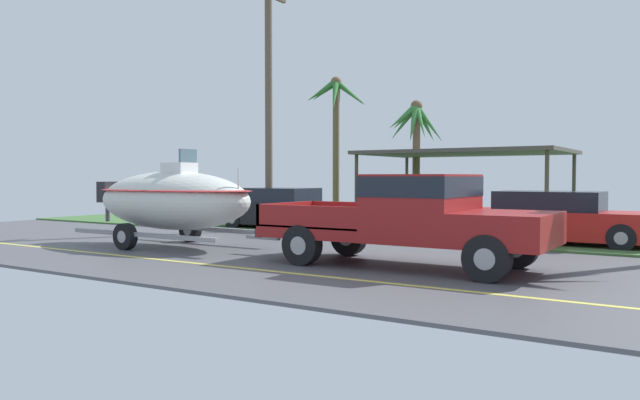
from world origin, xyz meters
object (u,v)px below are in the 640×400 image
at_px(parked_sedan_far, 282,209).
at_px(carport_awning, 466,154).
at_px(palm_tree_far_right, 416,129).
at_px(parked_sedan_near, 556,219).
at_px(boat_on_trailer, 172,200).
at_px(utility_pole, 269,99).
at_px(pickup_truck_towing, 420,215).
at_px(palm_tree_near_right, 336,109).

xyz_separation_m(parked_sedan_far, carport_awning, (3.92, 6.85, 1.98)).
height_order(parked_sedan_far, palm_tree_far_right, palm_tree_far_right).
height_order(parked_sedan_near, carport_awning, carport_awning).
relative_size(boat_on_trailer, utility_pole, 0.72).
bearing_deg(utility_pole, parked_sedan_near, 3.38).
relative_size(parked_sedan_near, parked_sedan_far, 1.04).
distance_m(pickup_truck_towing, utility_pole, 9.65).
xyz_separation_m(parked_sedan_near, palm_tree_far_right, (-7.65, 8.53, 3.19)).
distance_m(pickup_truck_towing, palm_tree_near_right, 17.13).
relative_size(parked_sedan_far, utility_pole, 0.53).
height_order(palm_tree_far_right, utility_pole, utility_pole).
distance_m(carport_awning, palm_tree_far_right, 3.49).
bearing_deg(boat_on_trailer, parked_sedan_near, 34.92).
relative_size(boat_on_trailer, parked_sedan_near, 1.31).
relative_size(parked_sedan_near, utility_pole, 0.55).
bearing_deg(carport_awning, parked_sedan_near, -55.00).
distance_m(parked_sedan_near, palm_tree_far_right, 11.90).
xyz_separation_m(pickup_truck_towing, boat_on_trailer, (-6.68, 0.00, 0.16)).
xyz_separation_m(boat_on_trailer, parked_sedan_far, (-0.70, 5.64, -0.50)).
distance_m(parked_sedan_far, palm_tree_far_right, 9.14).
xyz_separation_m(boat_on_trailer, palm_tree_near_right, (-3.28, 13.39, 3.70)).
bearing_deg(pickup_truck_towing, parked_sedan_far, 142.63).
bearing_deg(carport_awning, palm_tree_near_right, 172.18).
bearing_deg(utility_pole, palm_tree_far_right, 82.33).
bearing_deg(pickup_truck_towing, parked_sedan_near, 76.46).
bearing_deg(parked_sedan_far, palm_tree_near_right, 108.41).
height_order(carport_awning, palm_tree_far_right, palm_tree_far_right).
xyz_separation_m(carport_awning, utility_pole, (-4.05, -7.41, 1.62)).
distance_m(pickup_truck_towing, boat_on_trailer, 6.69).
xyz_separation_m(pickup_truck_towing, utility_pole, (-7.52, 5.09, 3.26)).
relative_size(pickup_truck_towing, parked_sedan_far, 1.34).
bearing_deg(palm_tree_near_right, boat_on_trailer, -76.23).
bearing_deg(pickup_truck_towing, carport_awning, 105.52).
xyz_separation_m(carport_awning, palm_tree_near_right, (-6.50, 0.89, 2.22)).
height_order(parked_sedan_near, palm_tree_far_right, palm_tree_far_right).
bearing_deg(parked_sedan_far, boat_on_trailer, -82.89).
distance_m(carport_awning, utility_pole, 8.60).
relative_size(parked_sedan_far, palm_tree_near_right, 0.69).
xyz_separation_m(pickup_truck_towing, palm_tree_far_right, (-6.30, 14.14, 2.85)).
bearing_deg(utility_pole, parked_sedan_far, 76.70).
relative_size(parked_sedan_near, carport_awning, 0.59).
xyz_separation_m(carport_awning, palm_tree_far_right, (-2.83, 1.65, 1.21)).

